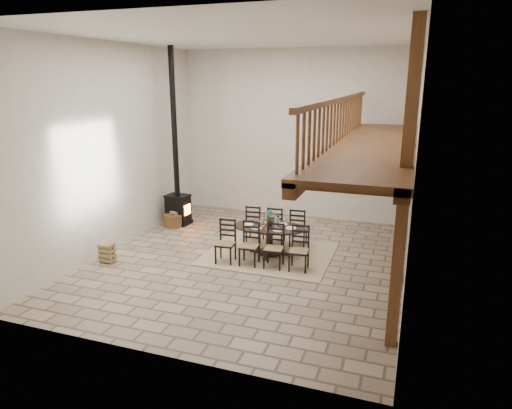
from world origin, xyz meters
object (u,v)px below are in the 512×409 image
(log_basket, at_px, (173,220))
(log_stack, at_px, (107,253))
(dining_table, at_px, (269,241))
(wood_stove, at_px, (177,187))

(log_basket, height_order, log_stack, log_stack)
(dining_table, bearing_deg, wood_stove, 151.12)
(dining_table, xyz_separation_m, wood_stove, (-3.27, 1.51, 0.75))
(dining_table, distance_m, wood_stove, 3.68)
(wood_stove, distance_m, log_basket, 0.96)
(dining_table, height_order, log_stack, dining_table)
(wood_stove, height_order, log_stack, wood_stove)
(log_basket, bearing_deg, log_stack, -92.41)
(log_basket, bearing_deg, dining_table, -20.85)
(wood_stove, xyz_separation_m, log_stack, (-0.15, -3.16, -0.88))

